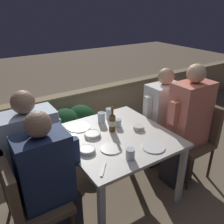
{
  "coord_description": "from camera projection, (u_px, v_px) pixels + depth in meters",
  "views": [
    {
      "loc": [
        -1.13,
        -1.66,
        1.9
      ],
      "look_at": [
        0.0,
        0.08,
        0.94
      ],
      "focal_mm": 38.0,
      "sensor_mm": 36.0,
      "label": 1
    }
  ],
  "objects": [
    {
      "name": "chair_right_near",
      "position": [
        196.0,
        133.0,
        2.71
      ],
      "size": [
        0.44,
        0.43,
        0.9
      ],
      "color": "brown",
      "rests_on": "ground_plane"
    },
    {
      "name": "glass_cup_1",
      "position": [
        118.0,
        123.0,
        2.47
      ],
      "size": [
        0.07,
        0.07,
        0.08
      ],
      "color": "silver",
      "rests_on": "dining_table"
    },
    {
      "name": "bowl_2",
      "position": [
        139.0,
        127.0,
        2.42
      ],
      "size": [
        0.11,
        0.11,
        0.04
      ],
      "color": "beige",
      "rests_on": "dining_table"
    },
    {
      "name": "glass_cup_0",
      "position": [
        101.0,
        118.0,
        2.54
      ],
      "size": [
        0.08,
        0.08,
        0.12
      ],
      "color": "silver",
      "rests_on": "dining_table"
    },
    {
      "name": "chair_left_far",
      "position": [
        15.0,
        175.0,
        2.06
      ],
      "size": [
        0.44,
        0.43,
        0.9
      ],
      "color": "brown",
      "rests_on": "ground_plane"
    },
    {
      "name": "bowl_1",
      "position": [
        92.0,
        134.0,
        2.29
      ],
      "size": [
        0.16,
        0.16,
        0.03
      ],
      "color": "beige",
      "rests_on": "dining_table"
    },
    {
      "name": "plate_2",
      "position": [
        154.0,
        147.0,
        2.11
      ],
      "size": [
        0.21,
        0.21,
        0.01
      ],
      "color": "white",
      "rests_on": "dining_table"
    },
    {
      "name": "person_white_polo",
      "position": [
        160.0,
        118.0,
        2.91
      ],
      "size": [
        0.49,
        0.26,
        1.23
      ],
      "color": "#282833",
      "rests_on": "ground_plane"
    },
    {
      "name": "beer_bottle",
      "position": [
        112.0,
        122.0,
        2.35
      ],
      "size": [
        0.07,
        0.07,
        0.27
      ],
      "color": "brown",
      "rests_on": "dining_table"
    },
    {
      "name": "chair_left_near",
      "position": [
        26.0,
        199.0,
        1.8
      ],
      "size": [
        0.44,
        0.43,
        0.9
      ],
      "color": "brown",
      "rests_on": "ground_plane"
    },
    {
      "name": "person_coral_top",
      "position": [
        186.0,
        126.0,
        2.55
      ],
      "size": [
        0.5,
        0.26,
        1.37
      ],
      "color": "#282833",
      "rests_on": "ground_plane"
    },
    {
      "name": "plate_1",
      "position": [
        111.0,
        148.0,
        2.1
      ],
      "size": [
        0.19,
        0.19,
        0.01
      ],
      "color": "silver",
      "rests_on": "dining_table"
    },
    {
      "name": "glass_cup_3",
      "position": [
        109.0,
        113.0,
        2.64
      ],
      "size": [
        0.08,
        0.08,
        0.11
      ],
      "color": "silver",
      "rests_on": "dining_table"
    },
    {
      "name": "chair_right_far",
      "position": [
        171.0,
        119.0,
        3.04
      ],
      "size": [
        0.44,
        0.43,
        0.9
      ],
      "color": "brown",
      "rests_on": "ground_plane"
    },
    {
      "name": "person_navy_jumper",
      "position": [
        51.0,
        181.0,
        1.87
      ],
      "size": [
        0.48,
        0.26,
        1.24
      ],
      "color": "#282833",
      "rests_on": "ground_plane"
    },
    {
      "name": "person_blue_shirt",
      "position": [
        36.0,
        158.0,
        2.11
      ],
      "size": [
        0.52,
        0.26,
        1.28
      ],
      "color": "#282833",
      "rests_on": "ground_plane"
    },
    {
      "name": "bowl_0",
      "position": [
        87.0,
        150.0,
        2.05
      ],
      "size": [
        0.14,
        0.14,
        0.03
      ],
      "color": "silver",
      "rests_on": "dining_table"
    },
    {
      "name": "fork_0",
      "position": [
        103.0,
        169.0,
        1.83
      ],
      "size": [
        0.13,
        0.14,
        0.01
      ],
      "color": "silver",
      "rests_on": "dining_table"
    },
    {
      "name": "planter_hedge",
      "position": [
        67.0,
        128.0,
        3.22
      ],
      "size": [
        0.84,
        0.47,
        0.62
      ],
      "color": "brown",
      "rests_on": "ground_plane"
    },
    {
      "name": "glass_cup_2",
      "position": [
        130.0,
        154.0,
        1.95
      ],
      "size": [
        0.08,
        0.08,
        0.09
      ],
      "color": "silver",
      "rests_on": "dining_table"
    },
    {
      "name": "dining_table",
      "position": [
        116.0,
        142.0,
        2.35
      ],
      "size": [
        1.01,
        1.05,
        0.72
      ],
      "color": "silver",
      "rests_on": "ground_plane"
    },
    {
      "name": "plate_0",
      "position": [
        79.0,
        127.0,
        2.45
      ],
      "size": [
        0.23,
        0.23,
        0.01
      ],
      "color": "white",
      "rests_on": "dining_table"
    },
    {
      "name": "parapet_wall",
      "position": [
        61.0,
        115.0,
        3.62
      ],
      "size": [
        9.0,
        0.18,
        0.66
      ],
      "color": "tan",
      "rests_on": "ground_plane"
    },
    {
      "name": "ground_plane",
      "position": [
        116.0,
        192.0,
        2.62
      ],
      "size": [
        16.0,
        16.0,
        0.0
      ],
      "primitive_type": "plane",
      "color": "#847056"
    },
    {
      "name": "glass_cup_4",
      "position": [
        74.0,
        141.0,
        2.11
      ],
      "size": [
        0.07,
        0.07,
        0.11
      ],
      "color": "silver",
      "rests_on": "dining_table"
    }
  ]
}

